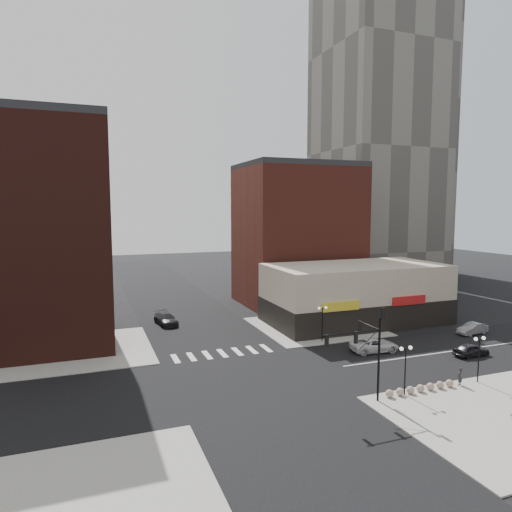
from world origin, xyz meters
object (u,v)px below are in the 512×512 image
street_lamp_se_a (406,358)px  dark_sedan_north (166,319)px  dark_sedan_east (471,350)px  silver_sedan (472,329)px  street_lamp_ne (322,315)px  street_lamp_se_b (479,348)px  traffic_signal (366,342)px  white_suv (374,345)px  pedestrian (460,376)px

street_lamp_se_a → dark_sedan_north: bearing=115.7°
dark_sedan_east → silver_sedan: (6.88, 6.50, 0.01)m
street_lamp_ne → silver_sedan: street_lamp_ne is taller
street_lamp_se_a → street_lamp_ne: bearing=86.4°
street_lamp_se_b → dark_sedan_east: bearing=48.0°
traffic_signal → dark_sedan_north: 32.74m
white_suv → silver_sedan: white_suv is taller
white_suv → silver_sedan: 15.68m
traffic_signal → dark_sedan_east: bearing=18.8°
street_lamp_se_b → street_lamp_ne: same height
traffic_signal → street_lamp_se_a: traffic_signal is taller
street_lamp_ne → street_lamp_se_a: bearing=-93.6°
traffic_signal → white_suv: traffic_signal is taller
street_lamp_se_a → dark_sedan_north: size_ratio=0.77×
silver_sedan → dark_sedan_north: (-35.06, 18.20, 0.08)m
dark_sedan_north → pedestrian: (20.68, -30.71, 0.14)m
street_lamp_se_a → street_lamp_ne: size_ratio=1.00×
street_lamp_se_a → dark_sedan_north: (-14.77, 30.71, -2.51)m
street_lamp_ne → white_suv: bearing=-53.9°
street_lamp_se_a → street_lamp_ne: (1.00, 16.00, 0.00)m
white_suv → dark_sedan_north: 27.75m
street_lamp_se_b → white_suv: size_ratio=0.77×
street_lamp_ne → silver_sedan: size_ratio=0.98×
street_lamp_ne → dark_sedan_north: street_lamp_ne is taller
silver_sedan → traffic_signal: bearing=-69.7°
traffic_signal → pedestrian: size_ratio=4.83×
traffic_signal → street_lamp_ne: 16.62m
dark_sedan_east → dark_sedan_north: 37.47m
street_lamp_se_b → street_lamp_ne: size_ratio=1.00×
street_lamp_ne → pedestrian: (4.91, -16.00, -2.37)m
street_lamp_se_a → pedestrian: street_lamp_se_a is taller
street_lamp_ne → dark_sedan_east: street_lamp_ne is taller
traffic_signal → dark_sedan_north: (-11.00, 30.55, -4.18)m
street_lamp_se_a → white_suv: street_lamp_se_a is taller
traffic_signal → street_lamp_se_b: traffic_signal is taller
dark_sedan_north → pedestrian: pedestrian is taller
street_lamp_ne → pedestrian: size_ratio=2.58×
street_lamp_ne → pedestrian: bearing=-72.9°
white_suv → pedestrian: size_ratio=3.34×
street_lamp_se_b → pedestrian: bearing=180.0°
traffic_signal → white_suv: size_ratio=1.45×
silver_sedan → pedestrian: pedestrian is taller
dark_sedan_east → silver_sedan: 9.47m
street_lamp_ne → dark_sedan_east: (12.41, -9.99, -2.61)m
dark_sedan_north → silver_sedan: bearing=-35.4°
street_lamp_se_a → silver_sedan: (20.29, 12.52, -2.59)m
dark_sedan_east → white_suv: bearing=60.3°
street_lamp_se_b → silver_sedan: size_ratio=0.98×
street_lamp_se_a → street_lamp_ne: same height
street_lamp_se_a → traffic_signal: bearing=177.4°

